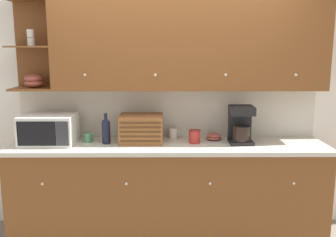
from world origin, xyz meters
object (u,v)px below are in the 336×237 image
at_px(mug_blue_second, 173,133).
at_px(storage_canister, 195,136).
at_px(wine_bottle, 106,130).
at_px(bread_box, 141,129).
at_px(microwave, 49,129).
at_px(bowl_stack_on_counter, 214,137).
at_px(coffee_maker, 241,124).
at_px(mug, 88,138).

bearing_deg(mug_blue_second, storage_canister, -44.52).
bearing_deg(wine_bottle, bread_box, 7.71).
relative_size(microwave, wine_bottle, 1.70).
height_order(bread_box, bowl_stack_on_counter, bread_box).
bearing_deg(wine_bottle, bowl_stack_on_counter, 7.55).
height_order(bread_box, storage_canister, bread_box).
distance_m(mug_blue_second, storage_canister, 0.29).
bearing_deg(bowl_stack_on_counter, wine_bottle, -172.45).
bearing_deg(wine_bottle, coffee_maker, 0.91).
distance_m(wine_bottle, bread_box, 0.34).
xyz_separation_m(microwave, storage_canister, (1.41, 0.01, -0.08)).
bearing_deg(bread_box, mug_blue_second, 28.57).
height_order(mug, wine_bottle, wine_bottle).
height_order(bowl_stack_on_counter, coffee_maker, coffee_maker).
bearing_deg(storage_canister, bowl_stack_on_counter, 30.98).
relative_size(mug, bowl_stack_on_counter, 0.59).
bearing_deg(microwave, bowl_stack_on_counter, 4.67).
bearing_deg(bowl_stack_on_counter, mug, -176.27).
bearing_deg(mug, coffee_maker, -1.47).
distance_m(mug_blue_second, coffee_maker, 0.70).
distance_m(wine_bottle, mug_blue_second, 0.70).
bearing_deg(storage_canister, microwave, -179.59).
xyz_separation_m(storage_canister, coffee_maker, (0.45, 0.00, 0.12)).
distance_m(storage_canister, bowl_stack_on_counter, 0.24).
distance_m(wine_bottle, coffee_maker, 1.31).
height_order(bread_box, coffee_maker, coffee_maker).
xyz_separation_m(bread_box, bowl_stack_on_counter, (0.72, 0.10, -0.10)).
xyz_separation_m(wine_bottle, storage_canister, (0.86, 0.02, -0.07)).
xyz_separation_m(microwave, mug_blue_second, (1.21, 0.21, -0.09)).
relative_size(mug, bread_box, 0.22).
distance_m(mug, wine_bottle, 0.22).
bearing_deg(mug, microwave, -172.15).
xyz_separation_m(wine_bottle, bowl_stack_on_counter, (1.06, 0.14, -0.10)).
distance_m(mug, bowl_stack_on_counter, 1.25).
relative_size(wine_bottle, storage_canister, 2.32).
bearing_deg(storage_canister, mug, 177.80).
relative_size(microwave, bread_box, 1.21).
distance_m(bread_box, storage_canister, 0.53).
bearing_deg(coffee_maker, bowl_stack_on_counter, 154.15).
bearing_deg(wine_bottle, microwave, 179.09).
relative_size(bread_box, storage_canister, 3.24).
bearing_deg(mug_blue_second, bread_box, -151.43).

